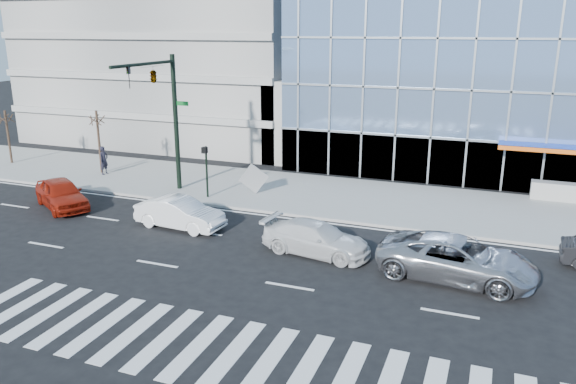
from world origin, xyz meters
name	(u,v)px	position (x,y,z in m)	size (l,w,h in m)	color
ground	(321,250)	(0.00, 0.00, 0.00)	(160.00, 160.00, 0.00)	black
sidewalk	(363,199)	(0.00, 8.00, 0.07)	(120.00, 8.00, 0.15)	gray
parking_garage	(204,23)	(-20.00, 26.00, 10.00)	(24.00, 24.00, 20.00)	gray
ramp_block	(318,118)	(-6.00, 18.00, 3.00)	(6.00, 8.00, 6.00)	gray
traffic_signal	(160,92)	(-11.00, 4.57, 6.16)	(1.14, 5.74, 8.00)	black
ped_signal_post	(206,164)	(-8.50, 4.94, 2.14)	(0.30, 0.33, 3.00)	black
street_tree_near	(97,119)	(-18.00, 7.50, 3.78)	(1.10, 1.10, 4.23)	#332319
street_tree_far	(6,118)	(-26.00, 7.50, 3.45)	(1.10, 1.10, 3.87)	#332319
silver_suv	(457,259)	(5.93, -1.00, 0.86)	(2.84, 6.15, 1.71)	#B7B6BC
white_suv	(316,238)	(-0.07, -0.50, 0.71)	(1.99, 4.90, 1.42)	silver
white_sedan	(180,213)	(-7.45, 0.27, 0.76)	(1.60, 4.59, 1.51)	white
red_sedan	(61,194)	(-15.27, 0.74, 0.81)	(1.91, 4.75, 1.62)	maroon
pedestrian	(104,160)	(-17.51, 7.22, 1.09)	(0.69, 0.45, 1.89)	black
tilted_panel	(254,178)	(-6.29, 6.63, 1.06)	(1.30, 0.06, 1.30)	gray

